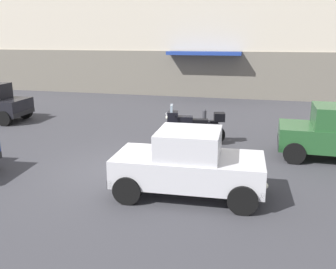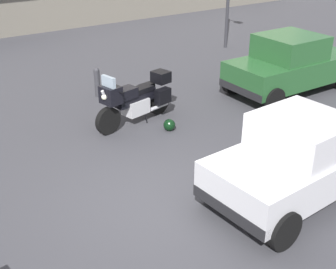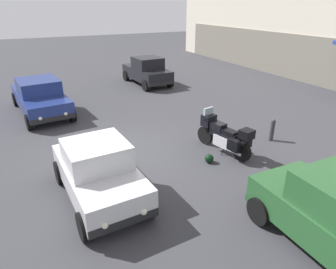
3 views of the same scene
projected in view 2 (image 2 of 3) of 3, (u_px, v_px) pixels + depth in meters
name	position (u px, v px, depth m)	size (l,w,h in m)	color
ground_plane	(163.00, 201.00, 7.86)	(80.00, 80.00, 0.00)	#38383D
motorcycle	(135.00, 99.00, 10.59)	(2.24, 0.99, 1.36)	black
helmet	(169.00, 125.00, 10.39)	(0.28, 0.28, 0.28)	black
car_hatchback_near	(291.00, 64.00, 12.41)	(3.89, 1.81, 1.64)	#235128
car_compact_side	(299.00, 159.00, 7.66)	(3.54, 1.87, 1.56)	silver
bollard_curbside	(97.00, 81.00, 12.25)	(0.16, 0.16, 0.83)	#333338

